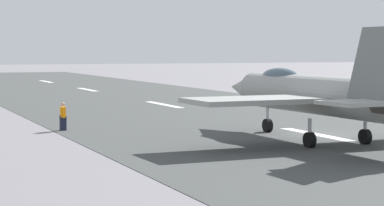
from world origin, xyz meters
TOP-DOWN VIEW (x-y plane):
  - ground_plane at (0.00, 0.00)m, footprint 400.00×400.00m
  - runway_strip at (-0.02, 0.00)m, footprint 240.00×26.00m
  - fighter_jet at (-2.36, 1.71)m, footprint 17.59×14.71m
  - crew_person at (7.69, 12.39)m, footprint 0.70×0.36m

SIDE VIEW (x-z plane):
  - ground_plane at x=0.00m, z-range 0.00..0.00m
  - runway_strip at x=-0.02m, z-range 0.00..0.02m
  - crew_person at x=7.69m, z-range 0.00..1.63m
  - fighter_jet at x=-2.36m, z-range -0.38..5.27m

